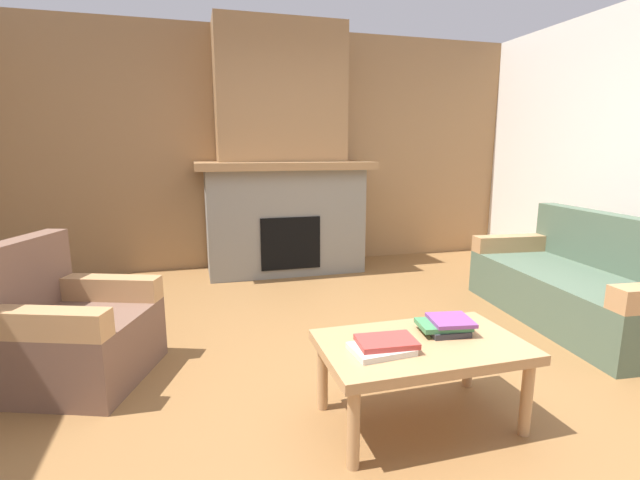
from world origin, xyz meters
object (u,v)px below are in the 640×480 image
at_px(coffee_table, 421,352).
at_px(fireplace, 283,168).
at_px(couch, 582,286).
at_px(armchair, 69,332).

bearing_deg(coffee_table, fireplace, 91.40).
xyz_separation_m(couch, armchair, (-3.71, 0.05, 0.01)).
bearing_deg(couch, coffee_table, -154.53).
relative_size(fireplace, couch, 1.44).
bearing_deg(coffee_table, armchair, 151.94).
distance_m(fireplace, couch, 3.11).
distance_m(couch, armchair, 3.71).
xyz_separation_m(couch, coffee_table, (-1.91, -0.91, 0.09)).
bearing_deg(couch, fireplace, 131.67).
xyz_separation_m(armchair, coffee_table, (1.80, -0.96, 0.08)).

